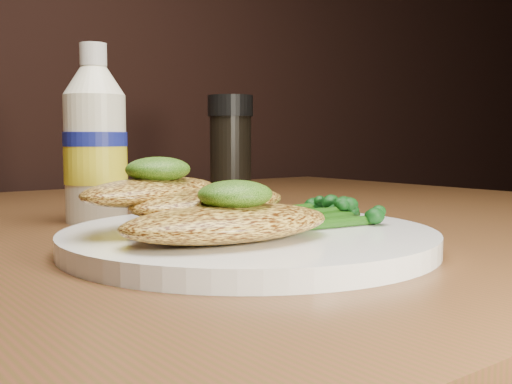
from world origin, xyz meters
TOP-DOWN VIEW (x-y plane):
  - plate at (0.02, 0.88)m, footprint 0.26×0.26m
  - chicken_front at (-0.02, 0.85)m, footprint 0.15×0.09m
  - chicken_mid at (0.00, 0.89)m, footprint 0.14×0.09m
  - chicken_back at (-0.03, 0.92)m, footprint 0.14×0.11m
  - pesto_front at (-0.01, 0.85)m, footprint 0.05×0.05m
  - pesto_back at (-0.03, 0.92)m, footprint 0.06×0.05m
  - broccolini_bundle at (0.07, 0.88)m, footprint 0.14×0.12m
  - mayo_bottle at (-0.01, 1.07)m, footprint 0.07×0.07m
  - pepper_grinder at (0.17, 1.11)m, footprint 0.06×0.06m

SIDE VIEW (x-z plane):
  - plate at x=0.02m, z-range 0.75..0.76m
  - broccolini_bundle at x=0.07m, z-range 0.76..0.78m
  - chicken_front at x=-0.02m, z-range 0.76..0.79m
  - chicken_mid at x=0.00m, z-range 0.77..0.79m
  - chicken_back at x=-0.03m, z-range 0.78..0.80m
  - pesto_front at x=-0.01m, z-range 0.78..0.80m
  - pesto_back at x=-0.03m, z-range 0.80..0.81m
  - pepper_grinder at x=0.17m, z-range 0.75..0.88m
  - mayo_bottle at x=-0.01m, z-range 0.75..0.91m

